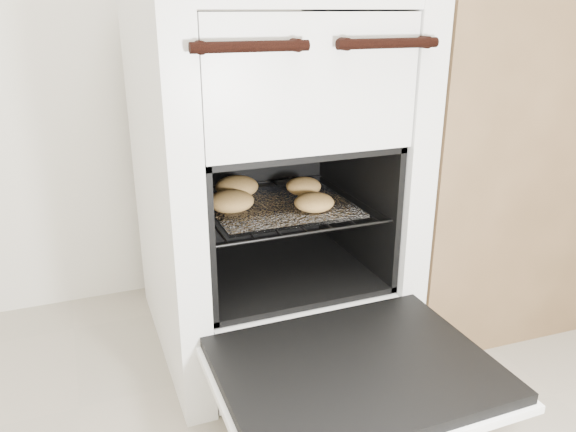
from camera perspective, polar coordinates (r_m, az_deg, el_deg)
name	(u,v)px	position (r m, az deg, el deg)	size (l,w,h in m)	color
stove	(267,180)	(1.38, -2.11, 3.72)	(0.57, 0.63, 0.87)	white
oven_door	(356,372)	(1.08, 6.87, -15.46)	(0.51, 0.40, 0.04)	black
oven_rack	(276,205)	(1.33, -1.19, 1.10)	(0.41, 0.40, 0.01)	black
foil_sheet	(279,205)	(1.31, -0.91, 1.08)	(0.32, 0.28, 0.01)	white
baked_rolls	(263,193)	(1.32, -2.59, 2.30)	(0.31, 0.29, 0.05)	tan
counter	(521,130)	(1.80, 22.59, 8.03)	(0.97, 0.65, 0.97)	brown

